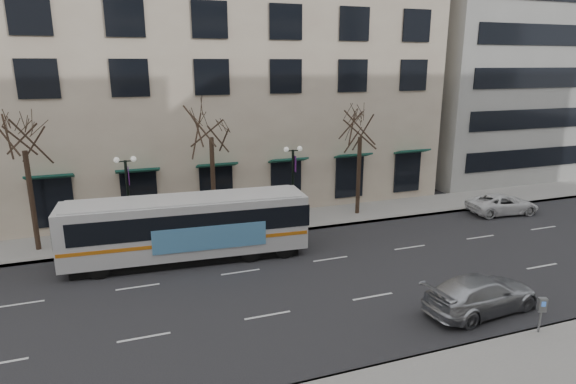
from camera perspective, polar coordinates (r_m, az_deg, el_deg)
name	(u,v)px	position (r m, az deg, el deg)	size (l,w,h in m)	color
ground	(253,292)	(22.82, -4.19, -11.70)	(160.00, 160.00, 0.00)	black
sidewalk_far	(289,221)	(32.13, 0.08, -3.42)	(80.00, 4.00, 0.15)	gray
building_hotel	(153,40)	(40.85, -15.72, 16.97)	(40.00, 20.00, 24.00)	tan
tree_far_left	(22,133)	(29.09, -28.98, 6.16)	(3.60, 3.60, 8.34)	black
tree_far_mid	(211,121)	(29.16, -9.16, 8.27)	(3.60, 3.60, 8.55)	black
tree_far_right	(361,123)	(32.56, 8.60, 8.12)	(3.60, 3.60, 8.06)	black
lamp_post_left	(128,196)	(28.83, -18.39, -0.43)	(1.22, 0.45, 5.21)	black
lamp_post_right	(293,182)	(30.61, 0.60, 1.23)	(1.22, 0.45, 5.21)	black
city_bus	(189,226)	(26.10, -11.68, -3.99)	(12.85, 3.58, 3.44)	silver
silver_car	(481,294)	(22.42, 21.95, -11.13)	(2.18, 5.35, 1.55)	#ACAFB4
white_pickup	(503,204)	(36.95, 24.08, -1.30)	(2.28, 4.93, 1.37)	silver
pay_station	(542,308)	(21.29, 27.86, -12.01)	(0.36, 0.30, 1.44)	slate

